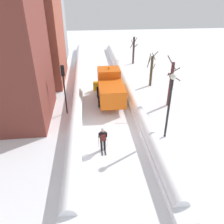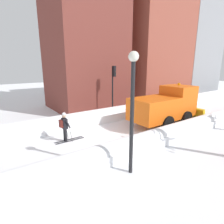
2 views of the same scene
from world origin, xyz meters
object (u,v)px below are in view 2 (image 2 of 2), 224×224
(plow_truck, at_px, (166,106))
(traffic_light_pole, at_px, (114,82))
(skier, at_px, (65,126))
(street_lamp, at_px, (132,100))

(plow_truck, xyz_separation_m, traffic_light_pole, (-4.15, -1.95, 1.61))
(plow_truck, height_order, skier, plow_truck)
(plow_truck, xyz_separation_m, skier, (-1.29, -7.59, -0.48))
(traffic_light_pole, bearing_deg, street_lamp, -31.01)
(skier, xyz_separation_m, traffic_light_pole, (-2.86, 5.64, 2.09))
(plow_truck, relative_size, traffic_light_pole, 1.36)
(skier, bearing_deg, traffic_light_pole, 116.89)
(traffic_light_pole, bearing_deg, skier, -63.11)
(traffic_light_pole, distance_m, street_lamp, 8.92)
(plow_truck, bearing_deg, traffic_light_pole, -154.86)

